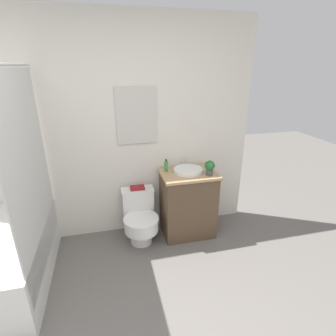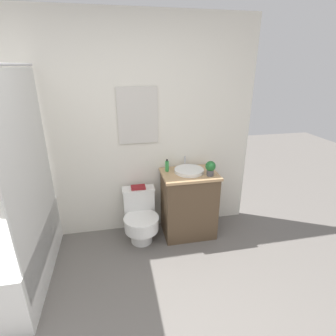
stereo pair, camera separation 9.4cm
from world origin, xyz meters
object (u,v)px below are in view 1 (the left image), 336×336
at_px(sink, 188,170).
at_px(book_on_tank, 137,188).
at_px(potted_plant, 210,167).
at_px(soap_bottle, 166,166).
at_px(toilet, 140,218).

bearing_deg(sink, book_on_tank, 170.44).
relative_size(potted_plant, book_on_tank, 1.02).
relative_size(sink, soap_bottle, 2.54).
relative_size(sink, potted_plant, 2.20).
xyz_separation_m(sink, book_on_tank, (-0.59, 0.10, -0.20)).
bearing_deg(potted_plant, toilet, 172.56).
bearing_deg(book_on_tank, soap_bottle, -2.22).
bearing_deg(book_on_tank, sink, -9.56).
height_order(sink, potted_plant, potted_plant).
height_order(soap_bottle, book_on_tank, soap_bottle).
distance_m(sink, soap_bottle, 0.26).
xyz_separation_m(toilet, sink, (0.59, 0.04, 0.53)).
distance_m(soap_bottle, book_on_tank, 0.42).
xyz_separation_m(soap_bottle, potted_plant, (0.45, -0.23, 0.03)).
bearing_deg(potted_plant, sink, 145.24).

